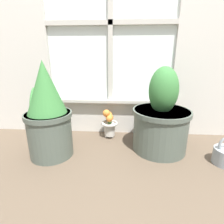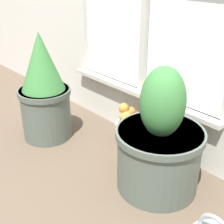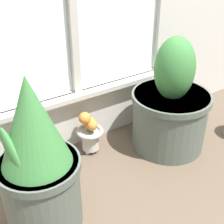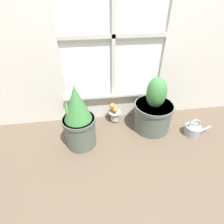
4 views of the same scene
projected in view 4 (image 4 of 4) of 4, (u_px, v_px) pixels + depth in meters
name	position (u px, v px, depth m)	size (l,w,h in m)	color
ground_plane	(122.00, 149.00, 1.63)	(10.00, 10.00, 0.00)	brown
potted_plant_left	(79.00, 120.00, 1.53)	(0.30, 0.30, 0.62)	#4C564C
potted_plant_right	(153.00, 111.00, 1.76)	(0.39, 0.39, 0.58)	#4C564C
flower_vase	(114.00, 112.00, 1.91)	(0.13, 0.13, 0.24)	#BCB7AD
watering_can	(193.00, 130.00, 1.77)	(0.28, 0.15, 0.19)	gray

